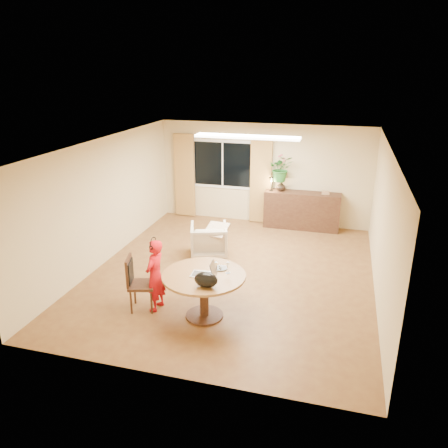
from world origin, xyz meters
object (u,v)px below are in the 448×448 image
dining_table (204,284)px  dining_chair (142,283)px  child (155,275)px  armchair (209,240)px  sideboard (302,210)px

dining_table → dining_chair: 1.10m
dining_chair → child: (0.22, 0.06, 0.15)m
dining_table → child: (-0.87, 0.02, 0.02)m
dining_table → dining_chair: (-1.09, -0.04, -0.13)m
dining_chair → armchair: size_ratio=1.21×
dining_table → child: size_ratio=1.08×
child → sideboard: 5.08m
dining_chair → sideboard: bearing=49.1°
child → dining_table: bearing=93.8°
sideboard → dining_chair: bearing=-114.9°
dining_table → armchair: (-0.67, 2.40, -0.25)m
sideboard → child: bearing=-112.9°
armchair → dining_chair: bearing=61.9°
dining_table → armchair: bearing=105.6°
dining_table → sideboard: (1.11, 4.69, -0.14)m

